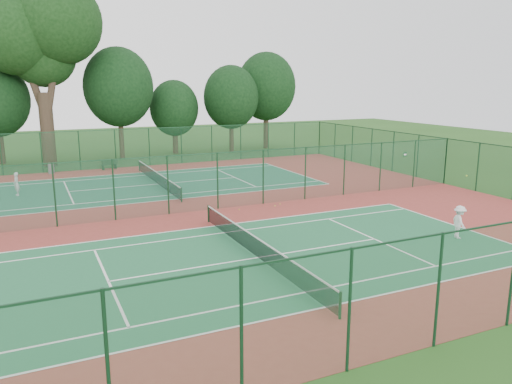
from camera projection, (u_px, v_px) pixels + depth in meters
ground at (194, 211)px, 30.00m from camera, size 120.00×120.00×0.00m
red_pad at (194, 211)px, 30.00m from camera, size 40.00×36.00×0.01m
court_near at (257, 258)px, 22.03m from camera, size 23.77×10.97×0.01m
court_far at (157, 184)px, 37.98m from camera, size 23.77×10.97×0.01m
fence_north at (133, 148)px, 45.57m from camera, size 40.00×0.09×3.50m
fence_south at (396, 300)px, 13.68m from camera, size 40.00×0.09×3.50m
fence_east at (446, 161)px, 37.84m from camera, size 0.09×36.00×3.50m
fence_divider at (193, 183)px, 29.63m from camera, size 40.00×0.09×3.50m
tennis_net_near at (257, 246)px, 21.91m from camera, size 0.10×12.90×0.97m
tennis_net_far at (157, 177)px, 37.86m from camera, size 0.10×12.90×0.97m
player_near at (459, 222)px, 24.66m from camera, size 0.93×1.21×1.65m
player_far at (16, 184)px, 33.98m from camera, size 0.53×0.67×1.61m
trash_bin at (51, 168)px, 42.34m from camera, size 0.64×0.64×0.92m
bench at (109, 164)px, 44.30m from camera, size 1.49×0.79×0.89m
stray_ball_a at (275, 206)px, 31.19m from camera, size 0.07×0.07×0.07m
stray_ball_b at (280, 204)px, 31.67m from camera, size 0.07×0.07×0.07m
stray_ball_c at (239, 209)px, 30.34m from camera, size 0.07×0.07×0.07m
big_tree at (40, 34)px, 44.02m from camera, size 10.85×7.94×16.66m
evergreen_row at (126, 157)px, 51.69m from camera, size 39.00×5.00×12.00m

